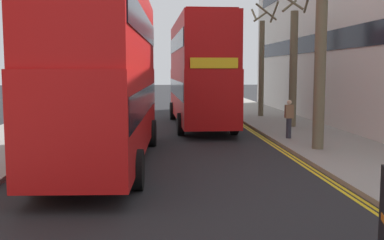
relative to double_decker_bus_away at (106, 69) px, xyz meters
name	(u,v)px	position (x,y,z in m)	size (l,w,h in m)	color
sidewalk_right	(345,151)	(8.45, 1.31, -2.96)	(4.00, 80.00, 0.14)	gray
kerb_line_outer	(306,164)	(6.35, -0.69, -3.03)	(0.10, 56.00, 0.01)	yellow
kerb_line_inner	(301,165)	(6.19, -0.69, -3.03)	(0.10, 56.00, 0.01)	yellow
double_decker_bus_away	(106,69)	(0.00, 0.00, 0.00)	(3.16, 10.91, 5.64)	red
double_decker_bus_oncoming	(199,69)	(3.87, 9.58, 0.00)	(2.96, 10.85, 5.64)	#B20F0F
pedestrian_far	(289,118)	(7.14, 4.04, -2.04)	(0.34, 0.22, 1.62)	#2D2D38
street_tree_near	(262,62)	(8.09, 13.36, 0.42)	(1.45, 1.61, 6.93)	#6B6047
street_tree_mid	(294,66)	(8.48, 8.02, 0.18)	(1.32, 1.31, 6.67)	#6B6047
street_tree_distant	(320,65)	(7.47, 1.42, 0.17)	(1.60, 1.57, 6.62)	#6B6047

